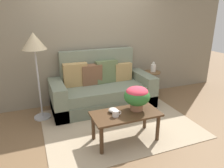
{
  "coord_description": "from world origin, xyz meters",
  "views": [
    {
      "loc": [
        -1.35,
        -3.13,
        1.94
      ],
      "look_at": [
        -0.08,
        0.1,
        0.72
      ],
      "focal_mm": 34.47,
      "sensor_mm": 36.0,
      "label": 1
    }
  ],
  "objects_px": {
    "couch": "(102,90)",
    "potted_plant": "(137,96)",
    "coffee_mug": "(116,113)",
    "snack_bowl": "(113,110)",
    "floor_lamp": "(34,47)",
    "coffee_table": "(126,118)",
    "table_vase": "(153,68)",
    "side_table": "(152,79)"
  },
  "relations": [
    {
      "from": "couch",
      "to": "coffee_mug",
      "type": "xyz_separation_m",
      "value": [
        -0.25,
        -1.36,
        0.16
      ]
    },
    {
      "from": "floor_lamp",
      "to": "snack_bowl",
      "type": "xyz_separation_m",
      "value": [
        0.97,
        -1.14,
        -0.83
      ]
    },
    {
      "from": "coffee_table",
      "to": "snack_bowl",
      "type": "distance_m",
      "value": 0.22
    },
    {
      "from": "coffee_table",
      "to": "floor_lamp",
      "type": "relative_size",
      "value": 0.65
    },
    {
      "from": "coffee_table",
      "to": "coffee_mug",
      "type": "xyz_separation_m",
      "value": [
        -0.18,
        -0.04,
        0.12
      ]
    },
    {
      "from": "snack_bowl",
      "to": "table_vase",
      "type": "distance_m",
      "value": 2.04
    },
    {
      "from": "couch",
      "to": "coffee_mug",
      "type": "height_order",
      "value": "couch"
    },
    {
      "from": "table_vase",
      "to": "couch",
      "type": "bearing_deg",
      "value": -174.38
    },
    {
      "from": "snack_bowl",
      "to": "table_vase",
      "type": "bearing_deg",
      "value": 41.64
    },
    {
      "from": "couch",
      "to": "potted_plant",
      "type": "height_order",
      "value": "couch"
    },
    {
      "from": "side_table",
      "to": "potted_plant",
      "type": "bearing_deg",
      "value": -129.14
    },
    {
      "from": "table_vase",
      "to": "side_table",
      "type": "bearing_deg",
      "value": -160.14
    },
    {
      "from": "floor_lamp",
      "to": "table_vase",
      "type": "xyz_separation_m",
      "value": [
        2.49,
        0.22,
        -0.67
      ]
    },
    {
      "from": "floor_lamp",
      "to": "coffee_mug",
      "type": "height_order",
      "value": "floor_lamp"
    },
    {
      "from": "coffee_mug",
      "to": "table_vase",
      "type": "height_order",
      "value": "table_vase"
    },
    {
      "from": "table_vase",
      "to": "floor_lamp",
      "type": "bearing_deg",
      "value": -175.07
    },
    {
      "from": "potted_plant",
      "to": "floor_lamp",
      "type": "bearing_deg",
      "value": 138.75
    },
    {
      "from": "table_vase",
      "to": "coffee_mug",
      "type": "bearing_deg",
      "value": -135.93
    },
    {
      "from": "couch",
      "to": "coffee_mug",
      "type": "bearing_deg",
      "value": -100.48
    },
    {
      "from": "snack_bowl",
      "to": "table_vase",
      "type": "relative_size",
      "value": 0.64
    },
    {
      "from": "side_table",
      "to": "table_vase",
      "type": "xyz_separation_m",
      "value": [
        0.02,
        0.01,
        0.27
      ]
    },
    {
      "from": "coffee_mug",
      "to": "couch",
      "type": "bearing_deg",
      "value": 79.52
    },
    {
      "from": "couch",
      "to": "table_vase",
      "type": "bearing_deg",
      "value": 5.62
    },
    {
      "from": "coffee_mug",
      "to": "snack_bowl",
      "type": "xyz_separation_m",
      "value": [
        0.01,
        0.13,
        -0.01
      ]
    },
    {
      "from": "coffee_table",
      "to": "side_table",
      "type": "height_order",
      "value": "side_table"
    },
    {
      "from": "couch",
      "to": "table_vase",
      "type": "relative_size",
      "value": 9.36
    },
    {
      "from": "potted_plant",
      "to": "coffee_mug",
      "type": "relative_size",
      "value": 2.85
    },
    {
      "from": "snack_bowl",
      "to": "table_vase",
      "type": "xyz_separation_m",
      "value": [
        1.52,
        1.35,
        0.17
      ]
    },
    {
      "from": "potted_plant",
      "to": "coffee_mug",
      "type": "distance_m",
      "value": 0.43
    },
    {
      "from": "floor_lamp",
      "to": "side_table",
      "type": "bearing_deg",
      "value": 4.8
    },
    {
      "from": "snack_bowl",
      "to": "potted_plant",
      "type": "bearing_deg",
      "value": -6.24
    },
    {
      "from": "coffee_table",
      "to": "table_vase",
      "type": "xyz_separation_m",
      "value": [
        1.35,
        1.44,
        0.28
      ]
    },
    {
      "from": "floor_lamp",
      "to": "potted_plant",
      "type": "xyz_separation_m",
      "value": [
        1.34,
        -1.18,
        -0.64
      ]
    },
    {
      "from": "couch",
      "to": "side_table",
      "type": "xyz_separation_m",
      "value": [
        1.26,
        0.12,
        0.05
      ]
    },
    {
      "from": "floor_lamp",
      "to": "snack_bowl",
      "type": "relative_size",
      "value": 11.23
    },
    {
      "from": "floor_lamp",
      "to": "coffee_mug",
      "type": "xyz_separation_m",
      "value": [
        0.96,
        -1.27,
        -0.83
      ]
    },
    {
      "from": "couch",
      "to": "potted_plant",
      "type": "bearing_deg",
      "value": -84.08
    },
    {
      "from": "coffee_mug",
      "to": "table_vase",
      "type": "distance_m",
      "value": 2.14
    },
    {
      "from": "side_table",
      "to": "floor_lamp",
      "type": "distance_m",
      "value": 2.65
    },
    {
      "from": "coffee_mug",
      "to": "snack_bowl",
      "type": "height_order",
      "value": "coffee_mug"
    },
    {
      "from": "coffee_table",
      "to": "potted_plant",
      "type": "distance_m",
      "value": 0.37
    },
    {
      "from": "coffee_table",
      "to": "potted_plant",
      "type": "xyz_separation_m",
      "value": [
        0.2,
        0.05,
        0.3
      ]
    }
  ]
}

